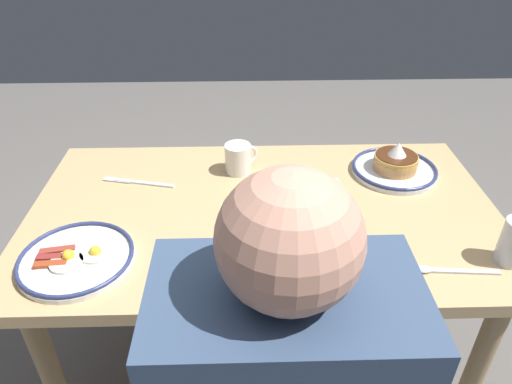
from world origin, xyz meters
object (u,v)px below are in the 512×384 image
butter_knife (138,182)px  coffee_mug (239,158)px  plate_center_pancakes (76,259)px  fork_near (365,261)px  plate_near_main (395,166)px  tea_spoon (445,270)px  paper_napkin (316,191)px

butter_knife → coffee_mug: bearing=-168.3°
plate_center_pancakes → fork_near: plate_center_pancakes is taller
plate_near_main → butter_knife: bearing=2.8°
plate_center_pancakes → tea_spoon: (-0.88, 0.06, -0.01)m
plate_center_pancakes → coffee_mug: bearing=-132.9°
fork_near → plate_near_main: bearing=-113.9°
plate_center_pancakes → fork_near: size_ratio=1.55×
plate_near_main → plate_center_pancakes: 0.97m
coffee_mug → butter_knife: size_ratio=0.47×
plate_near_main → coffee_mug: (0.49, -0.03, 0.02)m
paper_napkin → butter_knife: bearing=-6.6°
tea_spoon → coffee_mug: bearing=-44.4°
plate_center_pancakes → coffee_mug: 0.58m
plate_near_main → plate_center_pancakes: size_ratio=0.96×
plate_near_main → butter_knife: size_ratio=1.17×
butter_knife → tea_spoon: 0.90m
paper_napkin → fork_near: 0.32m
plate_near_main → paper_napkin: size_ratio=1.78×
plate_near_main → tea_spoon: plate_near_main is taller
paper_napkin → coffee_mug: bearing=-28.8°
plate_near_main → butter_knife: 0.80m
butter_knife → tea_spoon: (-0.80, 0.42, 0.00)m
plate_near_main → plate_center_pancakes: (0.89, 0.40, -0.01)m
fork_near → butter_knife: 0.72m
coffee_mug → fork_near: size_ratio=0.60×
plate_near_main → paper_napkin: bearing=21.0°
butter_knife → plate_near_main: bearing=-177.2°
paper_napkin → fork_near: (-0.08, 0.31, 0.00)m
tea_spoon → paper_napkin: bearing=-53.6°
paper_napkin → fork_near: fork_near is taller
plate_center_pancakes → paper_napkin: (-0.62, -0.30, -0.01)m
coffee_mug → fork_near: bearing=124.9°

